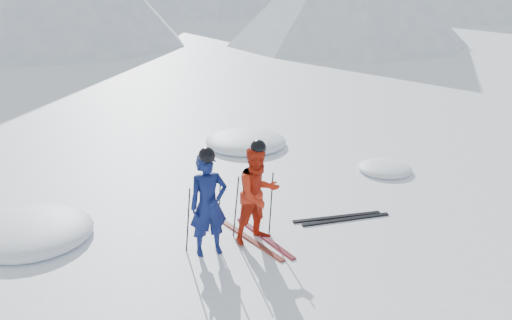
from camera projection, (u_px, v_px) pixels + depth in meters
name	position (u px, v px, depth m)	size (l,w,h in m)	color
ground	(339.00, 213.00, 10.14)	(160.00, 160.00, 0.00)	white
skier_blue	(208.00, 205.00, 8.49)	(0.62, 0.40, 1.69)	#0D174F
skier_red	(258.00, 195.00, 8.89)	(0.81, 0.63, 1.67)	red
pole_blue_left	(188.00, 220.00, 8.61)	(0.02, 0.02, 1.12)	black
pole_blue_right	(219.00, 212.00, 8.89)	(0.02, 0.02, 1.12)	black
pole_red_left	(236.00, 207.00, 9.10)	(0.02, 0.02, 1.11)	black
pole_red_right	(271.00, 204.00, 9.22)	(0.02, 0.02, 1.11)	black
ski_worn_left	(252.00, 240.00, 9.13)	(0.09, 1.70, 0.03)	black
ski_worn_right	(265.00, 238.00, 9.21)	(0.09, 1.70, 0.03)	black
ski_loose_a	(337.00, 217.00, 9.96)	(0.09, 1.70, 0.03)	black
ski_loose_b	(346.00, 219.00, 9.86)	(0.09, 1.70, 0.03)	black
snow_lumps	(184.00, 180.00, 11.70)	(9.04, 5.33, 0.46)	white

